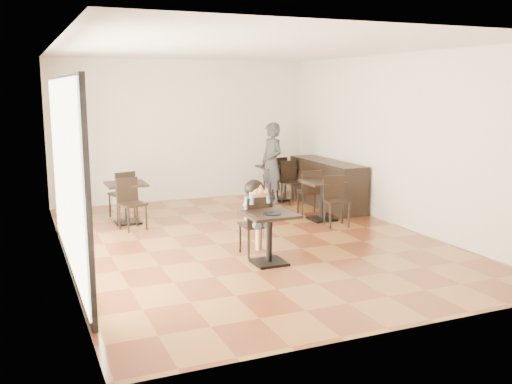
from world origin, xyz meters
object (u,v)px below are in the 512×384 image
cafe_table_mid (322,201)px  chair_mid_b (337,202)px  chair_mid_a (309,192)px  chair_back_b (293,183)px  child (255,218)px  adult_patron (272,163)px  chair_left_b (132,204)px  cafe_table_back (276,183)px  chair_back_a (275,177)px  cafe_table_left (127,203)px  child_chair (255,225)px  chair_left_a (122,194)px  child_table (269,238)px

cafe_table_mid → chair_mid_b: (0.00, -0.55, 0.08)m
chair_mid_a → chair_back_b: (0.19, 1.10, 0.01)m
child → chair_mid_b: child is taller
child → cafe_table_mid: size_ratio=1.51×
adult_patron → chair_left_b: size_ratio=1.92×
chair_mid_a → chair_left_b: (-3.58, 0.14, 0.00)m
cafe_table_back → chair_mid_b: bearing=-90.7°
chair_mid_b → chair_back_a: chair_back_a is taller
child → chair_mid_b: size_ratio=1.25×
cafe_table_left → chair_back_a: chair_back_a is taller
cafe_table_left → chair_mid_a: 3.65m
chair_mid_b → chair_left_b: size_ratio=0.99×
cafe_table_left → adult_patron: bearing=11.1°
chair_left_b → adult_patron: bearing=4.0°
child → chair_back_b: child is taller
cafe_table_mid → cafe_table_left: bearing=160.8°
child_chair → chair_left_a: size_ratio=0.99×
child_chair → cafe_table_left: 3.22m
child_table → adult_patron: (1.90, 4.08, 0.52)m
child_chair → child: 0.12m
chair_left_b → chair_back_a: size_ratio=0.99×
adult_patron → chair_mid_b: adult_patron is taller
child_table → child_chair: child_chair is taller
adult_patron → chair_mid_b: bearing=-3.0°
cafe_table_left → chair_mid_a: bearing=-11.0°
child_table → chair_back_a: chair_back_a is taller
chair_mid_a → chair_mid_b: size_ratio=1.00×
adult_patron → chair_back_b: (0.42, -0.25, -0.43)m
adult_patron → chair_mid_b: size_ratio=1.94×
child_table → child: child is taller
child → chair_back_b: 4.02m
cafe_table_left → chair_back_b: size_ratio=0.82×
chair_back_a → chair_back_b: bearing=81.8°
child_chair → adult_patron: adult_patron is taller
cafe_table_mid → chair_left_a: (-3.58, 1.79, 0.08)m
child → chair_mid_a: bearing=45.6°
child_table → cafe_table_mid: (2.13, 2.17, 0.00)m
adult_patron → cafe_table_back: 0.65m
cafe_table_back → cafe_table_left: bearing=-165.1°
child_table → cafe_table_left: size_ratio=0.99×
chair_mid_a → child_chair: bearing=57.4°
cafe_table_back → chair_mid_a: 1.66m
child_table → chair_mid_b: size_ratio=0.83×
cafe_table_left → chair_back_b: 3.80m
chair_mid_b → child_chair: bearing=-141.5°
cafe_table_left → chair_mid_b: (3.58, -1.79, 0.08)m
cafe_table_left → chair_left_b: chair_left_b is taller
cafe_table_left → chair_mid_b: bearing=-26.6°
chair_mid_b → child_table: bearing=-130.9°
cafe_table_mid → chair_back_a: 2.64m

